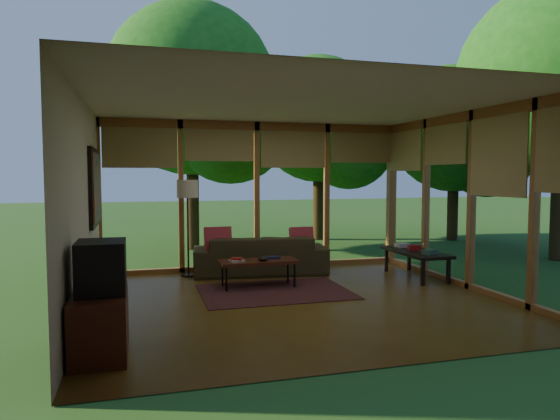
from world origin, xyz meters
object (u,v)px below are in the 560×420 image
object	(u,v)px
side_console	(416,253)
media_cabinet	(100,323)
television	(101,267)
floor_lamp	(187,194)
sofa	(260,255)
coffee_table	(258,262)

from	to	relation	value
side_console	media_cabinet	bearing A→B (deg)	-153.89
television	floor_lamp	world-z (taller)	floor_lamp
sofa	floor_lamp	world-z (taller)	floor_lamp
floor_lamp	side_console	distance (m)	4.00
television	sofa	bearing A→B (deg)	55.06
media_cabinet	coffee_table	size ratio (longest dim) A/B	0.83
media_cabinet	television	bearing A→B (deg)	0.00
media_cabinet	coffee_table	distance (m)	3.20
floor_lamp	coffee_table	xyz separation A→B (m)	(0.96, -1.16, -1.01)
television	coffee_table	bearing A→B (deg)	48.39
sofa	television	distance (m)	4.21
side_console	coffee_table	bearing A→B (deg)	-179.81
sofa	media_cabinet	distance (m)	4.19
sofa	coffee_table	size ratio (longest dim) A/B	1.92
coffee_table	side_console	xyz separation A→B (m)	(2.74, 0.01, 0.02)
media_cabinet	sofa	bearing A→B (deg)	54.84
television	coffee_table	world-z (taller)	television
sofa	media_cabinet	world-z (taller)	sofa
coffee_table	side_console	bearing A→B (deg)	0.19
floor_lamp	coffee_table	world-z (taller)	floor_lamp
sofa	coffee_table	distance (m)	1.08
sofa	coffee_table	world-z (taller)	sofa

